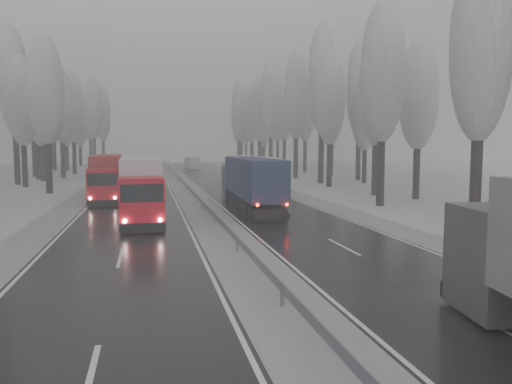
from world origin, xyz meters
name	(u,v)px	position (x,y,z in m)	size (l,w,h in m)	color
ground	(328,362)	(0.00, 0.00, 0.00)	(260.00, 260.00, 0.00)	silver
carriageway_right	(262,204)	(5.25, 30.00, 0.01)	(7.50, 200.00, 0.03)	black
carriageway_left	(133,207)	(-5.25, 30.00, 0.01)	(7.50, 200.00, 0.03)	black
median_slush	(199,206)	(0.00, 30.00, 0.02)	(3.00, 200.00, 0.04)	#9A9CA2
shoulder_right	(318,203)	(10.20, 30.00, 0.02)	(2.40, 200.00, 0.04)	#9A9CA2
shoulder_left	(67,209)	(-10.20, 30.00, 0.02)	(2.40, 200.00, 0.04)	#9A9CA2
median_guardrail	(199,199)	(0.00, 29.99, 0.60)	(0.12, 200.00, 0.76)	slate
tree_16	(481,46)	(15.04, 15.67, 10.67)	(3.60, 3.60, 16.53)	black
tree_18	(383,73)	(14.51, 27.03, 10.70)	(3.60, 3.60, 16.58)	black
tree_19	(419,95)	(20.02, 31.03, 9.42)	(3.60, 3.60, 14.57)	black
tree_20	(377,91)	(17.90, 35.17, 10.14)	(3.60, 3.60, 15.71)	black
tree_21	(380,78)	(20.12, 39.17, 12.00)	(3.60, 3.60, 18.62)	black
tree_22	(330,100)	(17.02, 45.60, 10.24)	(3.60, 3.60, 15.86)	black
tree_23	(365,115)	(23.31, 49.60, 8.77)	(3.60, 3.60, 13.55)	black
tree_24	(322,80)	(17.90, 51.02, 13.19)	(3.60, 3.60, 20.49)	black
tree_25	(359,90)	(24.81, 55.02, 12.52)	(3.60, 3.60, 19.44)	black
tree_26	(296,96)	(17.56, 61.27, 12.10)	(3.60, 3.60, 18.78)	black
tree_27	(332,104)	(24.72, 65.27, 11.36)	(3.60, 3.60, 17.62)	black
tree_28	(271,99)	(16.34, 71.95, 12.64)	(3.60, 3.60, 19.62)	black
tree_29	(305,107)	(23.71, 75.95, 11.67)	(3.60, 3.60, 18.11)	black
tree_30	(260,110)	(16.56, 81.70, 11.52)	(3.60, 3.60, 17.86)	black
tree_31	(284,109)	(22.48, 85.70, 11.97)	(3.60, 3.60, 18.58)	black
tree_32	(252,114)	(16.63, 89.21, 11.18)	(3.60, 3.60, 17.33)	black
tree_33	(263,124)	(19.77, 93.21, 9.26)	(3.60, 3.60, 14.33)	black
tree_34	(241,115)	(15.73, 96.32, 11.37)	(3.60, 3.60, 17.63)	black
tree_35	(278,115)	(24.94, 100.32, 11.77)	(3.60, 3.60, 18.25)	black
tree_36	(239,110)	(17.04, 106.16, 13.02)	(3.60, 3.60, 20.23)	black
tree_37	(264,122)	(24.02, 110.16, 10.56)	(3.60, 3.60, 16.37)	black
tree_38	(238,119)	(18.73, 116.73, 11.59)	(3.60, 3.60, 17.97)	black
tree_39	(246,124)	(21.55, 120.73, 10.45)	(3.60, 3.60, 16.19)	black
tree_62	(46,91)	(-13.94, 43.73, 10.36)	(3.60, 3.60, 16.04)	black
tree_64	(22,102)	(-18.26, 52.71, 9.96)	(3.60, 3.60, 15.42)	black
tree_65	(13,83)	(-20.05, 56.71, 12.55)	(3.60, 3.60, 19.48)	black
tree_66	(40,109)	(-18.16, 62.35, 9.84)	(3.60, 3.60, 15.23)	black
tree_67	(36,102)	(-19.54, 66.35, 11.03)	(3.60, 3.60, 17.09)	black
tree_68	(61,106)	(-16.58, 69.11, 10.75)	(3.60, 3.60, 16.65)	black
tree_69	(32,96)	(-21.42, 73.11, 12.46)	(3.60, 3.60, 19.35)	black
tree_70	(73,109)	(-16.33, 79.19, 11.03)	(3.60, 3.60, 17.09)	black
tree_71	(47,101)	(-21.09, 83.19, 12.63)	(3.60, 3.60, 19.61)	black
tree_72	(66,119)	(-18.93, 88.54, 9.76)	(3.60, 3.60, 15.11)	black
tree_73	(53,113)	(-21.82, 92.54, 11.11)	(3.60, 3.60, 17.22)	black
tree_74	(93,108)	(-15.07, 99.33, 12.67)	(3.60, 3.60, 19.68)	black
tree_75	(50,112)	(-24.20, 103.33, 11.99)	(3.60, 3.60, 18.60)	black
tree_76	(102,114)	(-14.05, 108.72, 11.95)	(3.60, 3.60, 18.55)	black
tree_77	(79,126)	(-19.66, 112.72, 9.26)	(3.60, 3.60, 14.32)	black
tree_78	(89,113)	(-17.56, 115.31, 12.59)	(3.60, 3.60, 19.55)	black
tree_79	(80,120)	(-20.33, 119.31, 11.01)	(3.60, 3.60, 17.07)	black
truck_blue_box	(250,180)	(3.58, 26.68, 2.33)	(2.79, 15.61, 3.99)	#1A1C41
truck_cream_box	(250,171)	(6.59, 41.67, 2.19)	(3.60, 14.73, 3.75)	#AAA497
box_truck_distant	(192,163)	(4.50, 89.39, 1.30)	(2.63, 6.99, 2.56)	silver
truck_red_white	(140,182)	(-4.55, 25.27, 2.38)	(2.93, 15.98, 4.08)	#B10917
truck_red_red	(107,173)	(-7.80, 37.90, 2.32)	(2.96, 15.57, 3.97)	#A60913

